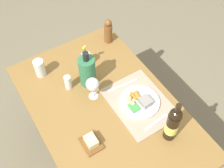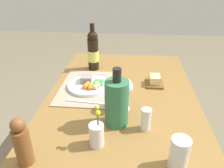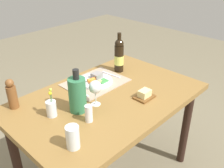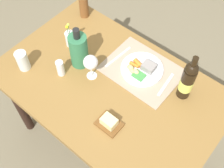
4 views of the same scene
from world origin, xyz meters
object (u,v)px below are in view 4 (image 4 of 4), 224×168
Objects in this scene: fork at (166,84)px; pepper_mill at (84,5)px; wine_glass at (91,63)px; dining_table at (110,94)px; flower_vase at (70,38)px; salt_shaker at (60,68)px; water_tumbler at (23,62)px; dinner_plate at (142,69)px; butter_dish at (109,123)px; wine_bottle at (188,80)px; cooler_bottle at (79,50)px; knife at (118,57)px.

fork is 0.76m from pepper_mill.
wine_glass is at bearing 24.83° from fork.
dining_table is 0.42m from flower_vase.
salt_shaker is 0.23m from water_tumbler.
salt_shaker is 0.19m from wine_glass.
flower_vase is at bearing -105.07° from water_tumbler.
dinner_plate is 0.69m from water_tumbler.
butter_dish is (-0.08, 0.39, 0.00)m from dinner_plate.
salt_shaker is 0.33× the size of wine_bottle.
dining_table is at bearing 31.57° from wine_bottle.
pepper_mill is at bearing -50.63° from cooler_bottle.
wine_bottle is (-0.85, 0.11, 0.04)m from pepper_mill.
pepper_mill reaches higher than butter_dish.
dining_table is 0.24m from dinner_plate.
dining_table is 0.47m from wine_bottle.
dinner_plate is at bearing -142.27° from water_tumbler.
water_tumbler is (0.55, 0.42, 0.03)m from dinner_plate.
wine_bottle is 0.53m from wine_glass.
pepper_mill is (0.66, -0.52, 0.07)m from butter_dish.
wine_bottle is at bearing -115.30° from butter_dish.
fork is (-0.17, -0.00, -0.01)m from dinner_plate.
dinner_plate is 1.92× the size of butter_dish.
wine_glass reaches higher than knife.
cooler_bottle reaches higher than salt_shaker.
pepper_mill reaches higher than wine_glass.
flower_vase is at bearing -26.62° from butter_dish.
flower_vase is 0.29m from wine_glass.
salt_shaker is at bearing 23.81° from dining_table.
cooler_bottle is (0.32, 0.19, 0.09)m from dinner_plate.
knife is at bearing -98.87° from wine_glass.
dinner_plate is 1.48× the size of wine_glass.
butter_dish is (-0.16, 0.19, 0.12)m from dining_table.
knife is (0.34, 0.02, 0.00)m from fork.
dinner_plate is 0.17m from knife.
wine_bottle is (-0.10, -0.01, 0.12)m from fork.
cooler_bottle is at bearing 19.01° from wine_bottle.
dinner_plate reaches higher than knife.
pepper_mill is at bearing -7.48° from wine_bottle.
fork is (-0.25, -0.20, 0.11)m from dining_table.
wine_bottle is 0.93m from water_tumbler.
butter_dish is at bearing 148.03° from wine_glass.
dinner_plate is 1.34× the size of flower_vase.
salt_shaker is 0.62× the size of wine_glass.
knife is at bearing -64.31° from dining_table.
cooler_bottle reaches higher than pepper_mill.
wine_bottle reaches higher than salt_shaker.
butter_dish is 0.70× the size of flower_vase.
wine_glass reaches higher than dining_table.
cooler_bottle reaches higher than fork.
cooler_bottle is at bearing 129.37° from pepper_mill.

